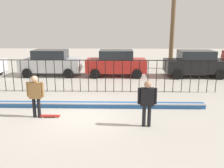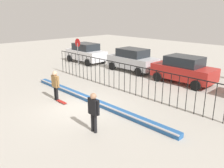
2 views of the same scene
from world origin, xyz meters
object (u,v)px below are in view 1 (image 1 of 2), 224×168
at_px(skateboarder, 35,93).
at_px(parked_car_silver, 51,62).
at_px(camera_operator, 147,99).
at_px(parked_car_red, 116,63).
at_px(parked_car_black, 195,63).
at_px(skateboard, 50,116).

relative_size(skateboarder, parked_car_silver, 0.40).
height_order(camera_operator, parked_car_red, parked_car_red).
distance_m(camera_operator, parked_car_silver, 10.93).
bearing_deg(parked_car_black, parked_car_silver, 177.24).
bearing_deg(skateboard, camera_operator, -7.54).
distance_m(skateboarder, parked_car_red, 8.82).
relative_size(skateboarder, parked_car_black, 0.40).
height_order(skateboarder, parked_car_red, parked_car_red).
bearing_deg(camera_operator, parked_car_silver, -5.06).
relative_size(camera_operator, parked_car_black, 0.40).
distance_m(skateboarder, camera_operator, 4.37).
bearing_deg(parked_car_red, skateboard, -107.34).
relative_size(skateboard, parked_car_black, 0.19).
relative_size(skateboard, parked_car_silver, 0.19).
xyz_separation_m(skateboarder, camera_operator, (4.29, -0.81, 0.00)).
bearing_deg(skateboarder, parked_car_silver, 119.63).
relative_size(camera_operator, parked_car_red, 0.40).
bearing_deg(parked_car_red, camera_operator, -82.43).
xyz_separation_m(skateboarder, parked_car_silver, (-1.68, 8.34, -0.05)).
relative_size(skateboard, parked_car_red, 0.19).
distance_m(parked_car_silver, parked_car_black, 10.50).
xyz_separation_m(skateboard, parked_car_black, (8.30, 8.12, 0.91)).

